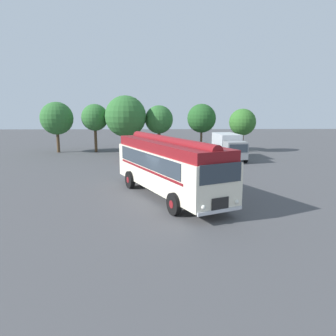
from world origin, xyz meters
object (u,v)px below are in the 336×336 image
(car_near_left, at_px, (143,152))
(vintage_bus, at_px, (169,164))
(car_mid_right, at_px, (201,151))
(box_van, at_px, (228,146))
(car_mid_left, at_px, (171,152))

(car_near_left, bearing_deg, vintage_bus, -80.69)
(vintage_bus, xyz_separation_m, car_near_left, (-2.18, 13.31, -1.05))
(vintage_bus, bearing_deg, car_near_left, 99.31)
(vintage_bus, bearing_deg, car_mid_right, 75.42)
(vintage_bus, distance_m, box_van, 15.03)
(car_mid_right, bearing_deg, vintage_bus, -104.58)
(car_near_left, bearing_deg, box_van, 2.37)
(car_mid_right, xyz_separation_m, box_van, (2.75, 0.19, 0.52))
(car_near_left, relative_size, box_van, 0.73)
(car_mid_left, bearing_deg, car_near_left, 175.84)
(car_near_left, xyz_separation_m, box_van, (8.43, 0.35, 0.52))
(vintage_bus, height_order, car_mid_right, vintage_bus)
(vintage_bus, height_order, car_mid_left, vintage_bus)
(car_near_left, distance_m, car_mid_right, 5.68)
(vintage_bus, distance_m, car_near_left, 13.52)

